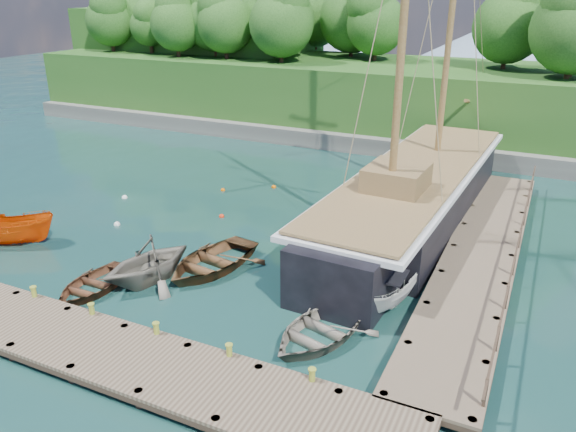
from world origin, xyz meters
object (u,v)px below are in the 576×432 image
rowboat_0 (93,290)px  rowboat_2 (212,269)px  rowboat_3 (319,338)px  rowboat_1 (149,282)px  schooner (414,198)px  motorboat_orange (13,244)px  cabin_boat_white (387,306)px

rowboat_0 → rowboat_2: size_ratio=0.77×
rowboat_2 → rowboat_3: bearing=-15.0°
rowboat_1 → schooner: schooner is taller
rowboat_0 → motorboat_orange: (-7.08, 1.85, 0.00)m
rowboat_1 → schooner: bearing=70.9°
cabin_boat_white → schooner: schooner is taller
rowboat_0 → motorboat_orange: 7.32m
rowboat_2 → rowboat_1: bearing=-119.9°
schooner → cabin_boat_white: bearing=-79.3°
rowboat_3 → schooner: (0.30, 12.89, 1.24)m
rowboat_1 → cabin_boat_white: bearing=30.4°
rowboat_0 → rowboat_1: bearing=44.3°
rowboat_3 → motorboat_orange: motorboat_orange is taller
rowboat_2 → rowboat_0: bearing=-122.8°
rowboat_2 → rowboat_3: size_ratio=1.11×
rowboat_2 → cabin_boat_white: cabin_boat_white is taller
rowboat_0 → schooner: bearing=53.0°
rowboat_3 → motorboat_orange: bearing=-167.6°
motorboat_orange → cabin_boat_white: size_ratio=1.04×
rowboat_1 → rowboat_3: bearing=11.3°
rowboat_1 → motorboat_orange: rowboat_1 is taller
rowboat_1 → rowboat_3: (8.40, -0.77, 0.00)m
motorboat_orange → cabin_boat_white: 18.93m
rowboat_1 → rowboat_2: size_ratio=0.83×
rowboat_2 → schooner: schooner is taller
rowboat_0 → rowboat_3: 10.12m
rowboat_1 → cabin_boat_white: 10.32m
rowboat_0 → rowboat_2: (3.51, 3.86, 0.00)m
motorboat_orange → rowboat_1: bearing=-119.0°
rowboat_2 → rowboat_3: rowboat_2 is taller
cabin_boat_white → schooner: size_ratio=0.15×
rowboat_3 → schooner: bearing=104.3°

